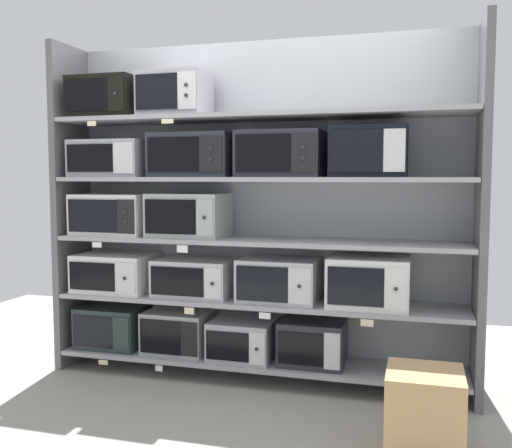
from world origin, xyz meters
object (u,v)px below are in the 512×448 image
microwave_7 (369,281)px  microwave_15 (175,95)px  microwave_10 (113,159)px  shipping_carton (424,413)px  microwave_0 (113,326)px  microwave_13 (369,152)px  microwave_9 (189,215)px  microwave_2 (244,339)px  microwave_1 (177,331)px  microwave_5 (195,277)px  microwave_14 (108,98)px  microwave_3 (313,342)px  microwave_12 (281,154)px  microwave_4 (116,272)px  microwave_8 (115,214)px  microwave_11 (193,155)px  microwave_6 (279,280)px

microwave_7 → microwave_15: (-1.35, -0.00, 1.25)m
microwave_10 → shipping_carton: size_ratio=1.25×
microwave_7 → microwave_10: microwave_10 is taller
microwave_0 → microwave_13: size_ratio=1.00×
microwave_9 → microwave_7: bearing=0.0°
microwave_2 → microwave_13: microwave_13 is taller
microwave_1 → microwave_5: microwave_5 is taller
microwave_7 → microwave_10: size_ratio=0.95×
microwave_9 → microwave_14: (-0.62, 0.00, 0.83)m
microwave_9 → microwave_10: microwave_10 is taller
microwave_10 → microwave_13: bearing=-0.0°
microwave_14 → shipping_carton: 2.95m
microwave_3 → microwave_14: (-1.50, -0.00, 1.67)m
microwave_9 → microwave_12: 0.78m
microwave_3 → microwave_9: microwave_9 is taller
microwave_4 → microwave_12: 1.51m
microwave_14 → microwave_8: bearing=-0.2°
microwave_9 → microwave_11: microwave_11 is taller
microwave_4 → microwave_6: 1.24m
microwave_9 → microwave_10: bearing=180.0°
microwave_0 → microwave_15: microwave_15 is taller
microwave_6 → microwave_7: 0.60m
microwave_1 → microwave_5: size_ratio=0.84×
microwave_5 → microwave_14: (-0.66, 0.00, 1.27)m
microwave_5 → microwave_14: microwave_14 is taller
microwave_5 → microwave_8: 0.76m
microwave_5 → microwave_7: microwave_7 is taller
microwave_3 → microwave_1: bearing=-180.0°
microwave_4 → microwave_3: bearing=0.0°
microwave_2 → microwave_1: bearing=-180.0°
microwave_2 → microwave_14: bearing=-180.0°
microwave_1 → microwave_14: (-0.52, 0.00, 1.67)m
microwave_13 → microwave_14: size_ratio=0.99×
microwave_0 → microwave_14: microwave_14 is taller
microwave_14 → microwave_15: 0.52m
microwave_2 → microwave_5: size_ratio=0.80×
microwave_0 → shipping_carton: (2.23, -0.82, -0.08)m
microwave_7 → microwave_11: (-1.22, -0.00, 0.83)m
shipping_carton → microwave_15: bearing=154.3°
microwave_7 → microwave_12: (-0.59, -0.00, 0.83)m
microwave_1 → microwave_15: (0.00, 0.00, 1.68)m
microwave_2 → microwave_8: (-0.98, -0.00, 0.85)m
microwave_4 → microwave_6: microwave_6 is taller
microwave_8 → microwave_10: bearing=167.1°
microwave_9 → microwave_13: size_ratio=1.10×
microwave_7 → microwave_14: (-1.87, -0.00, 1.24)m
microwave_1 → microwave_8: (-0.49, 0.00, 0.84)m
microwave_9 → microwave_15: bearing=-180.0°
microwave_5 → microwave_13: 1.48m
microwave_8 → shipping_carton: bearing=-20.5°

